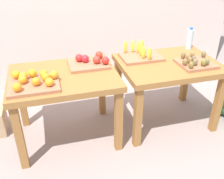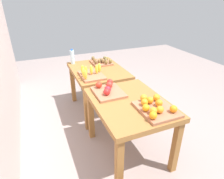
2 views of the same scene
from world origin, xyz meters
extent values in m
plane|color=gray|center=(0.00, 0.00, 0.00)|extent=(8.00, 8.00, 0.00)
cube|color=olive|center=(-0.56, 0.00, 0.72)|extent=(1.04, 0.80, 0.06)
cube|color=olive|center=(-1.02, -0.34, 0.34)|extent=(0.07, 0.07, 0.69)
cube|color=olive|center=(-0.10, -0.34, 0.34)|extent=(0.07, 0.07, 0.69)
cube|color=olive|center=(-1.02, 0.34, 0.34)|extent=(0.07, 0.07, 0.69)
cube|color=olive|center=(-0.10, 0.34, 0.34)|extent=(0.07, 0.07, 0.69)
cube|color=olive|center=(0.56, 0.00, 0.72)|extent=(1.04, 0.80, 0.06)
cube|color=olive|center=(0.10, -0.34, 0.34)|extent=(0.07, 0.07, 0.69)
cube|color=olive|center=(1.02, -0.34, 0.34)|extent=(0.07, 0.07, 0.69)
cube|color=olive|center=(0.10, 0.34, 0.34)|extent=(0.07, 0.07, 0.69)
cube|color=olive|center=(1.02, 0.34, 0.34)|extent=(0.07, 0.07, 0.69)
cube|color=#A46749|center=(-0.83, -0.16, 0.76)|extent=(0.44, 0.36, 0.03)
sphere|color=orange|center=(-0.72, -0.15, 0.82)|extent=(0.10, 0.10, 0.08)
sphere|color=orange|center=(-0.74, -0.08, 0.82)|extent=(0.11, 0.11, 0.08)
sphere|color=orange|center=(-0.92, -0.14, 0.82)|extent=(0.11, 0.11, 0.08)
sphere|color=orange|center=(-0.84, -0.03, 0.82)|extent=(0.11, 0.11, 0.08)
sphere|color=orange|center=(-0.65, -0.12, 0.82)|extent=(0.10, 0.10, 0.08)
sphere|color=orange|center=(-0.81, -0.21, 0.82)|extent=(0.10, 0.10, 0.08)
sphere|color=orange|center=(-0.92, -0.07, 0.82)|extent=(0.11, 0.11, 0.08)
sphere|color=orange|center=(-0.96, -0.27, 0.82)|extent=(0.10, 0.10, 0.08)
sphere|color=orange|center=(-0.98, -0.02, 0.82)|extent=(0.10, 0.10, 0.08)
sphere|color=orange|center=(-0.70, -0.25, 0.82)|extent=(0.09, 0.09, 0.08)
cube|color=#A46749|center=(-0.28, 0.15, 0.76)|extent=(0.40, 0.34, 0.03)
sphere|color=red|center=(-0.20, 0.11, 0.82)|extent=(0.09, 0.09, 0.08)
sphere|color=red|center=(-0.15, 0.23, 0.82)|extent=(0.10, 0.10, 0.08)
sphere|color=red|center=(-0.31, 0.17, 0.82)|extent=(0.10, 0.10, 0.08)
sphere|color=red|center=(-0.37, 0.21, 0.82)|extent=(0.11, 0.11, 0.08)
sphere|color=red|center=(-0.12, 0.07, 0.82)|extent=(0.11, 0.11, 0.08)
cube|color=#A46749|center=(0.31, 0.18, 0.76)|extent=(0.44, 0.32, 0.03)
ellipsoid|color=yellow|center=(0.31, 0.27, 0.85)|extent=(0.05, 0.06, 0.14)
ellipsoid|color=yellow|center=(0.17, 0.31, 0.85)|extent=(0.06, 0.06, 0.14)
ellipsoid|color=yellow|center=(0.37, 0.30, 0.85)|extent=(0.06, 0.06, 0.14)
ellipsoid|color=yellow|center=(0.31, 0.18, 0.85)|extent=(0.06, 0.06, 0.14)
ellipsoid|color=yellow|center=(0.35, 0.05, 0.85)|extent=(0.06, 0.07, 0.14)
ellipsoid|color=yellow|center=(0.31, 0.10, 0.85)|extent=(0.06, 0.05, 0.14)
ellipsoid|color=yellow|center=(0.26, 0.31, 0.85)|extent=(0.06, 0.07, 0.14)
cube|color=#A46749|center=(0.80, -0.14, 0.76)|extent=(0.36, 0.32, 0.03)
ellipsoid|color=brown|center=(0.81, -0.03, 0.82)|extent=(0.05, 0.06, 0.07)
ellipsoid|color=brown|center=(0.74, -0.21, 0.82)|extent=(0.07, 0.06, 0.07)
ellipsoid|color=brown|center=(0.74, -0.09, 0.82)|extent=(0.07, 0.07, 0.07)
ellipsoid|color=brown|center=(0.86, -0.23, 0.82)|extent=(0.06, 0.07, 0.07)
ellipsoid|color=brown|center=(0.64, -0.18, 0.82)|extent=(0.07, 0.07, 0.07)
ellipsoid|color=brown|center=(0.94, -0.04, 0.82)|extent=(0.05, 0.06, 0.07)
ellipsoid|color=brown|center=(0.71, -0.02, 0.82)|extent=(0.05, 0.06, 0.07)
ellipsoid|color=brown|center=(0.77, -0.13, 0.82)|extent=(0.06, 0.06, 0.07)
ellipsoid|color=brown|center=(0.66, -0.26, 0.82)|extent=(0.05, 0.06, 0.07)
ellipsoid|color=brown|center=(0.71, -0.15, 0.82)|extent=(0.05, 0.06, 0.07)
ellipsoid|color=olive|center=(0.81, -0.25, 0.82)|extent=(0.06, 0.07, 0.07)
cylinder|color=silver|center=(0.98, 0.31, 0.87)|extent=(0.07, 0.07, 0.23)
cylinder|color=blue|center=(0.98, 0.31, 0.99)|extent=(0.04, 0.04, 0.02)
camera|label=1|loc=(-0.71, -2.28, 1.85)|focal=41.34mm
camera|label=2|loc=(-2.24, 0.92, 1.86)|focal=31.16mm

